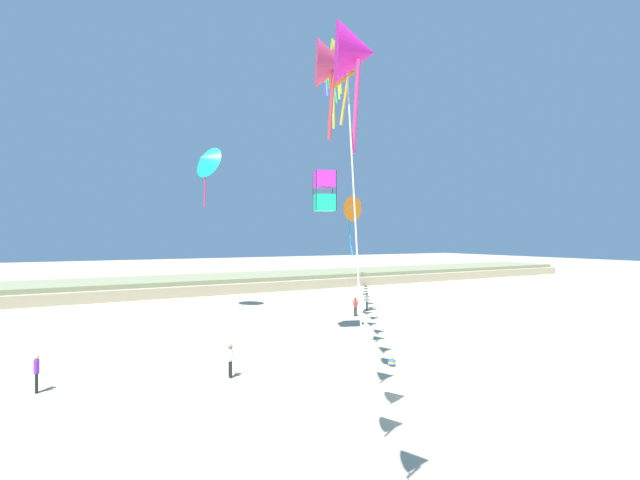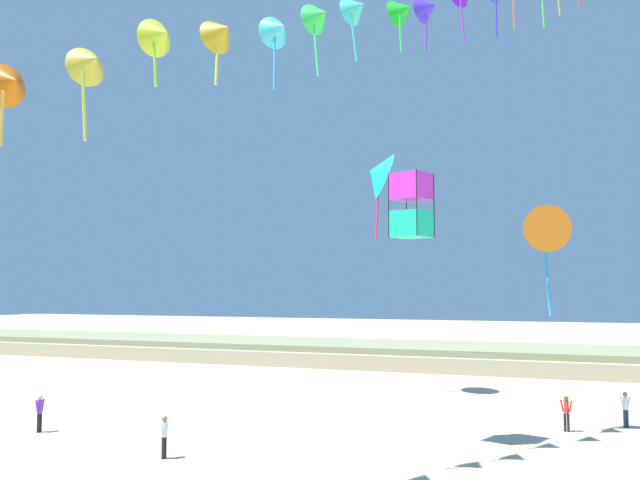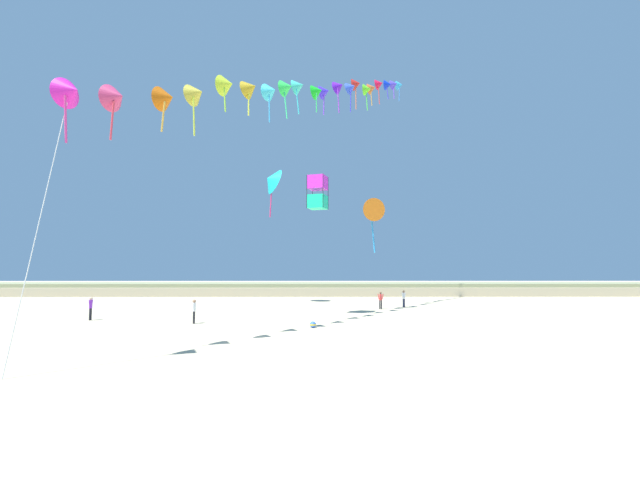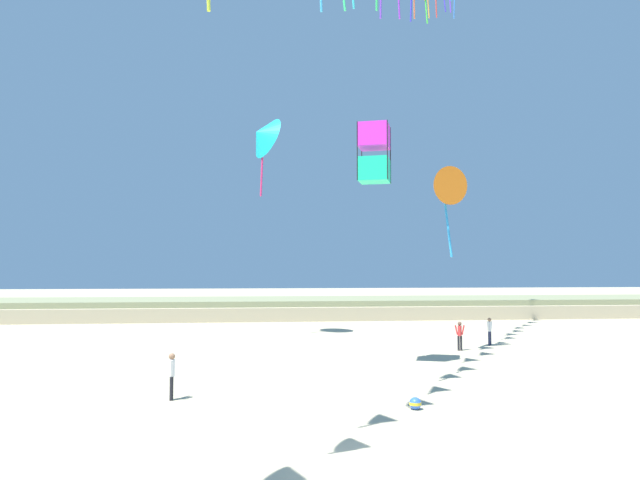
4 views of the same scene
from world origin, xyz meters
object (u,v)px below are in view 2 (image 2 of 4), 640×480
(person_near_right, at_px, (626,407))
(large_kite_mid_trail, at_px, (377,174))
(large_kite_low_lead, at_px, (546,229))
(person_mid_center, at_px, (164,434))
(person_near_left, at_px, (40,410))
(person_far_left, at_px, (566,411))
(large_kite_high_solo, at_px, (411,206))

(person_near_right, relative_size, large_kite_mid_trail, 0.28)
(large_kite_low_lead, bearing_deg, large_kite_mid_trail, 143.09)
(large_kite_mid_trail, bearing_deg, large_kite_low_lead, -36.91)
(person_mid_center, distance_m, large_kite_mid_trail, 20.79)
(person_near_left, distance_m, large_kite_low_lead, 22.62)
(large_kite_low_lead, bearing_deg, person_near_left, -158.41)
(person_far_left, xyz_separation_m, large_kite_mid_trail, (-10.16, 7.03, 11.76))
(large_kite_high_solo, bearing_deg, person_far_left, 40.75)
(large_kite_mid_trail, xyz_separation_m, large_kite_high_solo, (4.76, -11.68, -3.44))
(large_kite_high_solo, bearing_deg, large_kite_low_lead, 43.39)
(person_near_left, bearing_deg, person_mid_center, -14.37)
(person_near_left, height_order, large_kite_low_lead, large_kite_low_lead)
(person_near_right, bearing_deg, large_kite_low_lead, -146.87)
(person_mid_center, xyz_separation_m, large_kite_mid_trail, (2.92, 16.89, 11.76))
(person_near_left, bearing_deg, large_kite_low_lead, 21.59)
(person_mid_center, bearing_deg, person_far_left, 37.02)
(person_near_left, relative_size, large_kite_mid_trail, 0.29)
(person_near_left, distance_m, large_kite_mid_trail, 21.64)
(person_near_left, height_order, person_mid_center, person_near_left)
(person_near_right, relative_size, large_kite_low_lead, 0.32)
(person_near_right, xyz_separation_m, large_kite_mid_trail, (-12.51, 5.22, 11.74))
(person_near_left, xyz_separation_m, person_mid_center, (7.36, -1.89, -0.03))
(person_near_right, height_order, person_mid_center, person_near_right)
(large_kite_low_lead, bearing_deg, person_far_left, 12.13)
(person_far_left, relative_size, large_kite_mid_trail, 0.28)
(person_near_right, relative_size, person_mid_center, 1.02)
(person_near_right, xyz_separation_m, person_mid_center, (-15.43, -11.67, -0.02))
(large_kite_mid_trail, bearing_deg, person_near_left, -124.41)
(large_kite_low_lead, bearing_deg, large_kite_high_solo, -136.61)
(person_mid_center, bearing_deg, large_kite_high_solo, 34.16)
(person_near_left, relative_size, person_far_left, 1.03)
(large_kite_mid_trail, bearing_deg, person_near_right, -22.64)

